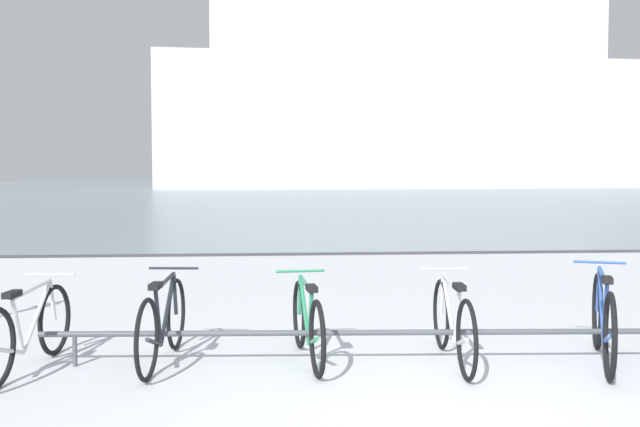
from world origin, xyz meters
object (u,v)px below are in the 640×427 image
object	(u,v)px
bicycle_0	(27,330)
bicycle_4	(603,320)
bicycle_1	(163,323)
bicycle_2	(307,323)
ferry_ship	(415,91)
bicycle_3	(453,323)

from	to	relation	value
bicycle_0	bicycle_4	size ratio (longest dim) A/B	1.01
bicycle_1	bicycle_2	bearing A→B (deg)	-1.02
bicycle_0	bicycle_1	distance (m)	1.11
bicycle_2	ferry_ship	xyz separation A→B (m)	(14.17, 63.04, 8.99)
bicycle_3	bicycle_0	bearing A→B (deg)	179.56
bicycle_2	bicycle_4	world-z (taller)	bicycle_4
bicycle_1	ferry_ship	world-z (taller)	ferry_ship
bicycle_0	ferry_ship	bearing A→B (deg)	75.34
bicycle_0	bicycle_3	size ratio (longest dim) A/B	1.01
bicycle_2	bicycle_0	bearing A→B (deg)	-176.95
ferry_ship	bicycle_0	bearing A→B (deg)	-104.66
bicycle_3	bicycle_4	distance (m)	1.31
bicycle_4	bicycle_0	bearing A→B (deg)	178.44
bicycle_2	bicycle_4	distance (m)	2.58
bicycle_2	ferry_ship	distance (m)	65.24
bicycle_2	bicycle_4	xyz separation A→B (m)	(2.57, -0.26, 0.04)
bicycle_1	ferry_ship	xyz separation A→B (m)	(15.43, 63.02, 8.98)
bicycle_0	bicycle_2	size ratio (longest dim) A/B	1.04
bicycle_4	bicycle_3	bearing A→B (deg)	175.36
bicycle_0	bicycle_3	distance (m)	3.63
bicycle_0	ferry_ship	size ratio (longest dim) A/B	0.03
bicycle_3	ferry_ship	bearing A→B (deg)	78.46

